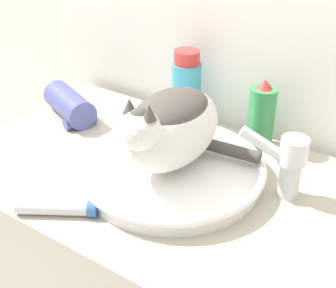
{
  "coord_description": "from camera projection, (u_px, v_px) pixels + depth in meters",
  "views": [
    {
      "loc": [
        0.5,
        -0.42,
        1.47
      ],
      "look_at": [
        0.03,
        0.27,
        0.97
      ],
      "focal_mm": 50.0,
      "sensor_mm": 36.0,
      "label": 1
    }
  ],
  "objects": [
    {
      "name": "mouthwash_bottle",
      "position": [
        186.0,
        89.0,
        1.22
      ],
      "size": [
        0.08,
        0.08,
        0.2
      ],
      "color": "teal",
      "rests_on": "vanity_counter"
    },
    {
      "name": "hair_dryer",
      "position": [
        70.0,
        105.0,
        1.27
      ],
      "size": [
        0.21,
        0.14,
        0.08
      ],
      "rotation": [
        0.0,
        0.0,
        2.76
      ],
      "color": "#474C8C",
      "rests_on": "vanity_counter"
    },
    {
      "name": "cat",
      "position": [
        170.0,
        126.0,
        0.96
      ],
      "size": [
        0.25,
        0.28,
        0.18
      ],
      "rotation": [
        0.0,
        0.0,
        4.69
      ],
      "color": "silver",
      "rests_on": "sink_basin"
    },
    {
      "name": "cream_tube",
      "position": [
        58.0,
        208.0,
        0.92
      ],
      "size": [
        0.15,
        0.11,
        0.03
      ],
      "rotation": [
        0.0,
        0.0,
        0.55
      ],
      "color": "silver",
      "rests_on": "vanity_counter"
    },
    {
      "name": "sink_basin",
      "position": [
        172.0,
        169.0,
        1.02
      ],
      "size": [
        0.41,
        0.41,
        0.04
      ],
      "color": "white",
      "rests_on": "vanity_counter"
    },
    {
      "name": "spray_bottle_trigger",
      "position": [
        261.0,
        116.0,
        1.12
      ],
      "size": [
        0.06,
        0.06,
        0.17
      ],
      "color": "#338C4C",
      "rests_on": "vanity_counter"
    },
    {
      "name": "faucet",
      "position": [
        287.0,
        161.0,
        0.94
      ],
      "size": [
        0.14,
        0.08,
        0.15
      ],
      "rotation": [
        0.0,
        0.0,
        -2.8
      ],
      "color": "silver",
      "rests_on": "vanity_counter"
    }
  ]
}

